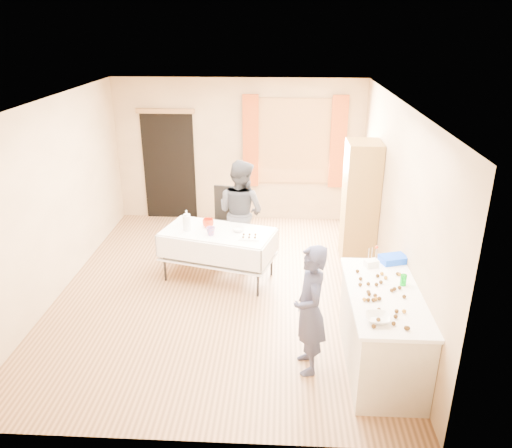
# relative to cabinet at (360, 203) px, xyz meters

# --- Properties ---
(floor) EXTENTS (4.50, 5.50, 0.02)m
(floor) POSITION_rel_cabinet_xyz_m (-1.99, -1.10, -0.95)
(floor) COLOR #9E7047
(floor) RESTS_ON ground
(ceiling) EXTENTS (4.50, 5.50, 0.02)m
(ceiling) POSITION_rel_cabinet_xyz_m (-1.99, -1.10, 1.67)
(ceiling) COLOR white
(ceiling) RESTS_ON floor
(wall_back) EXTENTS (4.50, 0.02, 2.60)m
(wall_back) POSITION_rel_cabinet_xyz_m (-1.99, 1.66, 0.36)
(wall_back) COLOR tan
(wall_back) RESTS_ON floor
(wall_front) EXTENTS (4.50, 0.02, 2.60)m
(wall_front) POSITION_rel_cabinet_xyz_m (-1.99, -3.86, 0.36)
(wall_front) COLOR tan
(wall_front) RESTS_ON floor
(wall_left) EXTENTS (0.02, 5.50, 2.60)m
(wall_left) POSITION_rel_cabinet_xyz_m (-4.25, -1.10, 0.36)
(wall_left) COLOR tan
(wall_left) RESTS_ON floor
(wall_right) EXTENTS (0.02, 5.50, 2.60)m
(wall_right) POSITION_rel_cabinet_xyz_m (0.27, -1.10, 0.36)
(wall_right) COLOR tan
(wall_right) RESTS_ON floor
(window_frame) EXTENTS (1.32, 0.06, 1.52)m
(window_frame) POSITION_rel_cabinet_xyz_m (-0.99, 1.62, 0.56)
(window_frame) COLOR olive
(window_frame) RESTS_ON wall_back
(window_pane) EXTENTS (1.20, 0.02, 1.40)m
(window_pane) POSITION_rel_cabinet_xyz_m (-0.99, 1.61, 0.56)
(window_pane) COLOR white
(window_pane) RESTS_ON wall_back
(curtain_left) EXTENTS (0.28, 0.06, 1.65)m
(curtain_left) POSITION_rel_cabinet_xyz_m (-1.77, 1.57, 0.56)
(curtain_left) COLOR #A74216
(curtain_left) RESTS_ON wall_back
(curtain_right) EXTENTS (0.28, 0.06, 1.65)m
(curtain_right) POSITION_rel_cabinet_xyz_m (-0.21, 1.57, 0.56)
(curtain_right) COLOR #A74216
(curtain_right) RESTS_ON wall_back
(doorway) EXTENTS (0.95, 0.04, 2.00)m
(doorway) POSITION_rel_cabinet_xyz_m (-3.29, 1.63, 0.06)
(doorway) COLOR black
(doorway) RESTS_ON floor
(door_lintel) EXTENTS (1.05, 0.06, 0.08)m
(door_lintel) POSITION_rel_cabinet_xyz_m (-3.29, 1.60, 1.08)
(door_lintel) COLOR olive
(door_lintel) RESTS_ON wall_back
(cabinet) EXTENTS (0.50, 0.60, 1.88)m
(cabinet) POSITION_rel_cabinet_xyz_m (0.00, 0.00, 0.00)
(cabinet) COLOR olive
(cabinet) RESTS_ON floor
(counter) EXTENTS (0.77, 1.62, 0.91)m
(counter) POSITION_rel_cabinet_xyz_m (-0.10, -2.67, -0.49)
(counter) COLOR beige
(counter) RESTS_ON floor
(party_table) EXTENTS (1.73, 1.20, 0.75)m
(party_table) POSITION_rel_cabinet_xyz_m (-2.09, -0.77, -0.49)
(party_table) COLOR black
(party_table) RESTS_ON floor
(chair) EXTENTS (0.50, 0.50, 1.07)m
(chair) POSITION_rel_cabinet_xyz_m (-2.09, 0.13, -0.62)
(chair) COLOR black
(chair) RESTS_ON floor
(girl) EXTENTS (0.64, 0.51, 1.45)m
(girl) POSITION_rel_cabinet_xyz_m (-0.88, -2.75, -0.21)
(girl) COLOR #262846
(girl) RESTS_ON floor
(woman) EXTENTS (1.34, 1.33, 1.62)m
(woman) POSITION_rel_cabinet_xyz_m (-1.81, -0.16, -0.13)
(woman) COLOR black
(woman) RESTS_ON floor
(soda_can) EXTENTS (0.07, 0.07, 0.12)m
(soda_can) POSITION_rel_cabinet_xyz_m (0.11, -2.49, 0.03)
(soda_can) COLOR #029C13
(soda_can) RESTS_ON counter
(mixing_bowl) EXTENTS (0.25, 0.25, 0.06)m
(mixing_bowl) POSITION_rel_cabinet_xyz_m (-0.28, -3.20, -0.00)
(mixing_bowl) COLOR white
(mixing_bowl) RESTS_ON counter
(foam_block) EXTENTS (0.18, 0.15, 0.08)m
(foam_block) POSITION_rel_cabinet_xyz_m (-0.16, -2.08, 0.01)
(foam_block) COLOR white
(foam_block) RESTS_ON counter
(blue_basket) EXTENTS (0.35, 0.28, 0.08)m
(blue_basket) POSITION_rel_cabinet_xyz_m (0.11, -1.96, 0.01)
(blue_basket) COLOR blue
(blue_basket) RESTS_ON counter
(pitcher) EXTENTS (0.13, 0.13, 0.22)m
(pitcher) POSITION_rel_cabinet_xyz_m (-2.53, -0.77, -0.08)
(pitcher) COLOR silver
(pitcher) RESTS_ON party_table
(cup_red) EXTENTS (0.17, 0.17, 0.13)m
(cup_red) POSITION_rel_cabinet_xyz_m (-2.24, -0.65, -0.13)
(cup_red) COLOR red
(cup_red) RESTS_ON party_table
(cup_rainbow) EXTENTS (0.19, 0.19, 0.12)m
(cup_rainbow) POSITION_rel_cabinet_xyz_m (-2.17, -0.92, -0.13)
(cup_rainbow) COLOR red
(cup_rainbow) RESTS_ON party_table
(small_bowl) EXTENTS (0.23, 0.23, 0.05)m
(small_bowl) POSITION_rel_cabinet_xyz_m (-1.80, -0.77, -0.16)
(small_bowl) COLOR white
(small_bowl) RESTS_ON party_table
(pastry_tray) EXTENTS (0.29, 0.21, 0.02)m
(pastry_tray) POSITION_rel_cabinet_xyz_m (-1.63, -1.00, -0.18)
(pastry_tray) COLOR white
(pastry_tray) RESTS_ON party_table
(bottle) EXTENTS (0.11, 0.11, 0.18)m
(bottle) POSITION_rel_cabinet_xyz_m (-2.59, -0.46, -0.10)
(bottle) COLOR white
(bottle) RESTS_ON party_table
(cake_balls) EXTENTS (0.51, 1.13, 0.04)m
(cake_balls) POSITION_rel_cabinet_xyz_m (-0.16, -2.76, -0.01)
(cake_balls) COLOR #3F2314
(cake_balls) RESTS_ON counter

